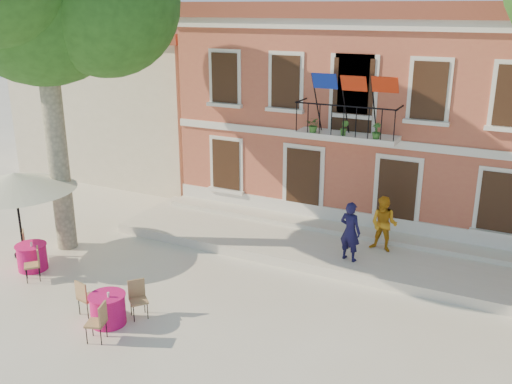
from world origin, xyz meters
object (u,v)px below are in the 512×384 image
object	(u,v)px
pedestrian_navy	(350,231)
pedestrian_orange	(384,224)
cafe_table_0	(32,256)
patio_umbrella	(14,182)
cafe_table_1	(108,308)

from	to	relation	value
pedestrian_navy	pedestrian_orange	size ratio (longest dim) A/B	1.04
pedestrian_navy	cafe_table_0	world-z (taller)	pedestrian_navy
pedestrian_orange	pedestrian_navy	bearing A→B (deg)	-118.62
patio_umbrella	pedestrian_navy	distance (m)	10.03
patio_umbrella	pedestrian_navy	xyz separation A→B (m)	(9.28, 3.62, -1.21)
cafe_table_0	cafe_table_1	size ratio (longest dim) A/B	0.92
pedestrian_navy	cafe_table_1	xyz separation A→B (m)	(-4.27, -5.54, -0.76)
pedestrian_navy	cafe_table_0	distance (m)	9.30
pedestrian_orange	cafe_table_1	bearing A→B (deg)	-122.46
pedestrian_orange	cafe_table_0	xyz separation A→B (m)	(-8.98, -5.26, -0.73)
patio_umbrella	cafe_table_1	xyz separation A→B (m)	(5.01, -1.93, -1.97)
cafe_table_0	cafe_table_1	distance (m)	4.23
pedestrian_orange	cafe_table_0	size ratio (longest dim) A/B	1.00
patio_umbrella	pedestrian_navy	size ratio (longest dim) A/B	2.02
pedestrian_navy	cafe_table_1	size ratio (longest dim) A/B	0.96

